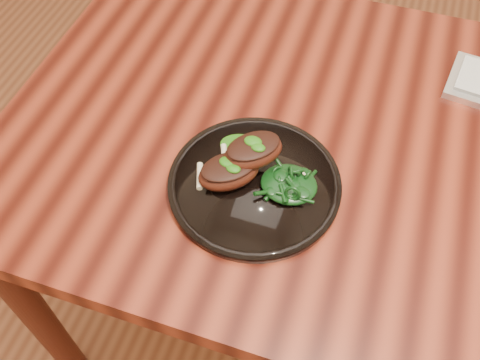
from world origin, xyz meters
name	(u,v)px	position (x,y,z in m)	size (l,w,h in m)	color
desk	(454,198)	(0.00, 0.00, 0.67)	(1.60, 0.80, 0.75)	black
plate	(255,184)	(-0.32, -0.15, 0.76)	(0.27, 0.27, 0.02)	black
lamb_chop_front	(228,171)	(-0.36, -0.16, 0.79)	(0.12, 0.11, 0.04)	#41160C
lamb_chop_back	(253,151)	(-0.34, -0.12, 0.81)	(0.11, 0.11, 0.04)	#41160C
herb_smear	(245,148)	(-0.36, -0.09, 0.77)	(0.09, 0.06, 0.01)	#114907
greens_heap	(289,182)	(-0.27, -0.14, 0.78)	(0.09, 0.08, 0.03)	black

